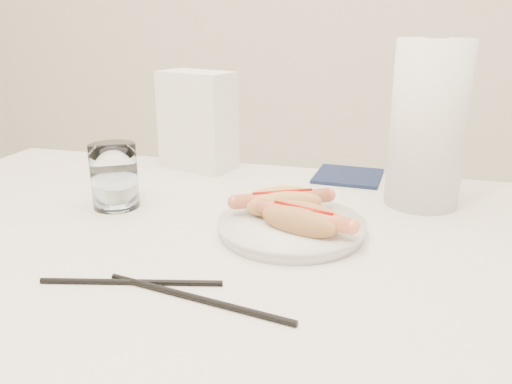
% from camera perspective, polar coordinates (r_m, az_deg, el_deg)
% --- Properties ---
extents(table, '(1.20, 0.80, 0.75)m').
position_cam_1_polar(table, '(0.84, -6.11, -8.15)').
color(table, silver).
rests_on(table, ground).
extents(plate, '(0.22, 0.22, 0.02)m').
position_cam_1_polar(plate, '(0.80, 3.82, -3.99)').
color(plate, silver).
rests_on(plate, table).
extents(hotdog_left, '(0.15, 0.11, 0.04)m').
position_cam_1_polar(hotdog_left, '(0.83, 2.87, -1.13)').
color(hotdog_left, tan).
rests_on(hotdog_left, plate).
extents(hotdog_right, '(0.15, 0.10, 0.04)m').
position_cam_1_polar(hotdog_right, '(0.76, 5.09, -2.98)').
color(hotdog_right, '#BB8049').
rests_on(hotdog_right, plate).
extents(water_glass, '(0.08, 0.08, 0.11)m').
position_cam_1_polar(water_glass, '(0.93, -15.06, 1.68)').
color(water_glass, white).
rests_on(water_glass, table).
extents(chopstick_near, '(0.22, 0.06, 0.01)m').
position_cam_1_polar(chopstick_near, '(0.68, -13.33, -9.43)').
color(chopstick_near, black).
rests_on(chopstick_near, table).
extents(chopstick_far, '(0.25, 0.05, 0.01)m').
position_cam_1_polar(chopstick_far, '(0.63, -6.32, -11.34)').
color(chopstick_far, black).
rests_on(chopstick_far, table).
extents(napkin_box, '(0.17, 0.13, 0.21)m').
position_cam_1_polar(napkin_box, '(1.14, -6.33, 7.66)').
color(napkin_box, white).
rests_on(napkin_box, table).
extents(navy_napkin, '(0.14, 0.14, 0.01)m').
position_cam_1_polar(navy_napkin, '(1.10, 9.92, 1.71)').
color(navy_napkin, '#121D3B').
rests_on(navy_napkin, table).
extents(paper_towel_roll, '(0.16, 0.16, 0.28)m').
position_cam_1_polar(paper_towel_roll, '(0.94, 18.08, 6.91)').
color(paper_towel_roll, white).
rests_on(paper_towel_roll, table).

